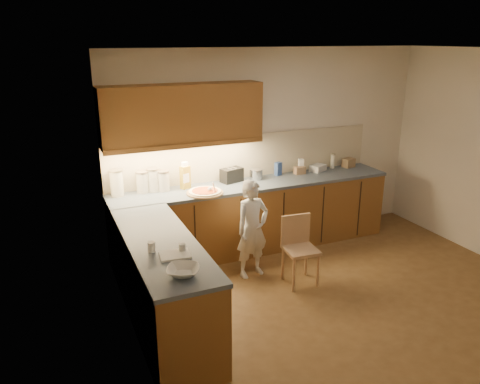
{
  "coord_description": "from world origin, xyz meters",
  "views": [
    {
      "loc": [
        -2.86,
        -3.55,
        2.72
      ],
      "look_at": [
        -0.8,
        1.2,
        1.0
      ],
      "focal_mm": 35.0,
      "sensor_mm": 36.0,
      "label": 1
    }
  ],
  "objects_px": {
    "child": "(252,229)",
    "oil_jug": "(185,176)",
    "pizza_on_board": "(205,192)",
    "toaster": "(232,175)",
    "wooden_chair": "(299,245)"
  },
  "relations": [
    {
      "from": "oil_jug",
      "to": "toaster",
      "type": "height_order",
      "value": "oil_jug"
    },
    {
      "from": "wooden_chair",
      "to": "toaster",
      "type": "bearing_deg",
      "value": 110.7
    },
    {
      "from": "child",
      "to": "oil_jug",
      "type": "xyz_separation_m",
      "value": [
        -0.55,
        0.81,
        0.49
      ]
    },
    {
      "from": "child",
      "to": "oil_jug",
      "type": "relative_size",
      "value": 3.47
    },
    {
      "from": "toaster",
      "to": "child",
      "type": "bearing_deg",
      "value": -112.11
    },
    {
      "from": "child",
      "to": "wooden_chair",
      "type": "distance_m",
      "value": 0.56
    },
    {
      "from": "child",
      "to": "wooden_chair",
      "type": "height_order",
      "value": "child"
    },
    {
      "from": "pizza_on_board",
      "to": "oil_jug",
      "type": "relative_size",
      "value": 1.31
    },
    {
      "from": "child",
      "to": "wooden_chair",
      "type": "relative_size",
      "value": 1.49
    },
    {
      "from": "wooden_chair",
      "to": "oil_jug",
      "type": "distance_m",
      "value": 1.63
    },
    {
      "from": "pizza_on_board",
      "to": "toaster",
      "type": "height_order",
      "value": "toaster"
    },
    {
      "from": "child",
      "to": "toaster",
      "type": "bearing_deg",
      "value": 73.29
    },
    {
      "from": "child",
      "to": "oil_jug",
      "type": "height_order",
      "value": "oil_jug"
    },
    {
      "from": "child",
      "to": "wooden_chair",
      "type": "bearing_deg",
      "value": -49.73
    },
    {
      "from": "oil_jug",
      "to": "toaster",
      "type": "distance_m",
      "value": 0.64
    }
  ]
}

